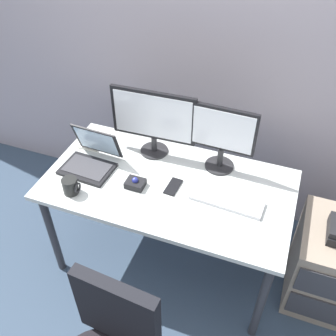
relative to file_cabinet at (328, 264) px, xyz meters
name	(u,v)px	position (x,y,z in m)	size (l,w,h in m)	color
ground_plane	(168,258)	(-1.02, -0.11, -0.29)	(8.00, 8.00, 0.00)	#35465B
back_wall	(210,29)	(-1.02, 0.63, 1.11)	(6.00, 0.10, 2.80)	#A197A1
desk	(168,193)	(-1.02, -0.11, 0.38)	(1.47, 0.78, 0.75)	silver
file_cabinet	(328,264)	(0.00, 0.00, 0.00)	(0.42, 0.53, 0.58)	gray
monitor_main	(153,119)	(-1.21, 0.14, 0.71)	(0.53, 0.18, 0.44)	#262628
monitor_side	(223,135)	(-0.78, 0.14, 0.70)	(0.39, 0.18, 0.42)	#262628
keyboard	(227,200)	(-0.66, -0.14, 0.47)	(0.42, 0.16, 0.03)	silver
laptop	(91,159)	(-1.53, -0.12, 0.51)	(0.32, 0.31, 0.23)	black
trackball_mouse	(135,183)	(-1.19, -0.20, 0.48)	(0.11, 0.09, 0.07)	black
coffee_mug	(71,186)	(-1.52, -0.38, 0.51)	(0.10, 0.09, 0.10)	black
paper_notepad	(94,140)	(-1.63, 0.10, 0.46)	(0.15, 0.21, 0.01)	white
cell_phone	(173,187)	(-0.98, -0.13, 0.46)	(0.07, 0.14, 0.01)	black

